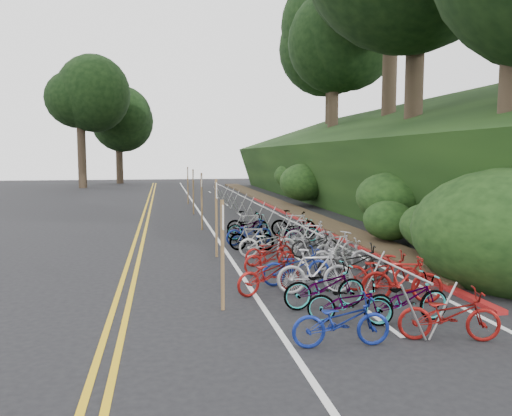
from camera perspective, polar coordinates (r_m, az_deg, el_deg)
The scene contains 11 objects.
ground at distance 11.30m, azimuth -4.84°, elevation -10.69°, with size 120.00×120.00×0.00m, color black.
road_markings at distance 21.19m, azimuth -5.91°, elevation -2.83°, with size 7.47×80.00×0.01m.
red_curb at distance 23.97m, azimuth 5.87°, elevation -1.69°, with size 0.25×28.00×0.10m, color maroon.
embankment at distance 32.96m, azimuth 14.61°, elevation 4.62°, with size 14.30×48.14×9.11m.
tree_cluster at distance 35.79m, azimuth 7.90°, elevation 21.04°, with size 33.47×54.89×20.21m.
bike_rack_front at distance 10.56m, azimuth 15.20°, elevation -7.61°, with size 1.09×3.11×1.06m.
bike_racks_rest at distance 24.24m, azimuth -0.91°, elevation 0.33°, with size 1.14×23.00×1.17m.
signpost_near at distance 10.44m, azimuth -3.85°, elevation -4.51°, with size 0.08×0.40×2.34m.
signposts_rest at distance 24.90m, azimuth -6.76°, elevation 1.77°, with size 0.08×18.40×2.50m.
bike_front at distance 11.86m, azimuth 1.51°, elevation -7.54°, with size 1.77×0.62×0.93m, color maroon.
bike_valet at distance 14.26m, azimuth 6.12°, elevation -5.21°, with size 3.35×13.94×1.09m.
Camera 1 is at (-1.07, -10.77, 3.24)m, focal length 35.00 mm.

